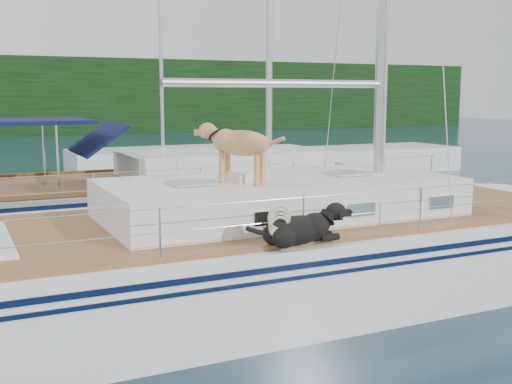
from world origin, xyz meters
TOP-DOWN VIEW (x-y plane):
  - ground at (0.00, 0.00)m, footprint 120.00×120.00m
  - main_sailboat at (0.09, -0.01)m, footprint 12.00×3.84m
  - neighbor_sailboat at (1.23, 5.75)m, footprint 11.00×3.50m
  - bg_boat_center at (4.00, 16.00)m, footprint 7.20×3.00m
  - bg_boat_east at (12.00, 13.00)m, footprint 6.40×3.00m

SIDE VIEW (x-z plane):
  - ground at x=0.00m, z-range 0.00..0.00m
  - bg_boat_center at x=4.00m, z-range -5.37..6.28m
  - bg_boat_east at x=12.00m, z-range -5.37..6.28m
  - neighbor_sailboat at x=1.23m, z-range -6.02..7.28m
  - main_sailboat at x=0.09m, z-range -6.33..7.68m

